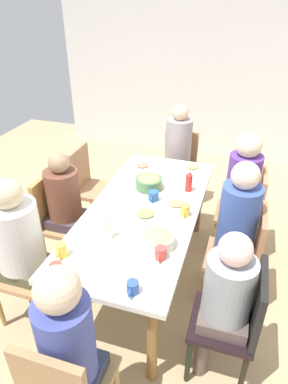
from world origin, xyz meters
name	(u,v)px	position (x,y,z in m)	size (l,w,h in m)	color
ground_plane	(144,278)	(0.00, 0.00, 0.00)	(7.08, 7.08, 0.00)	tan
wall_left	(207,68)	(-3.01, 0.00, 1.30)	(0.12, 4.43, 2.60)	silver
dining_table	(144,217)	(0.00, 0.00, 0.68)	(1.91, 0.85, 0.77)	silver
chair_0	(247,209)	(-0.64, 0.81, 0.51)	(0.40, 0.40, 0.90)	#AD7649
person_0	(241,186)	(-0.64, 0.71, 0.75)	(0.30, 0.30, 1.26)	brown
chair_1	(15,264)	(0.64, -0.81, 0.51)	(0.40, 0.40, 0.90)	#AD8154
person_1	(19,241)	(0.64, -0.72, 0.75)	(0.34, 0.34, 1.24)	brown
chair_2	(179,166)	(-1.34, 0.00, 0.51)	(0.40, 0.40, 0.90)	#AC8748
person_2	(178,151)	(-1.25, 0.00, 0.74)	(0.30, 0.30, 1.26)	#37463F
chair_3	(243,253)	(0.00, 0.81, 0.51)	(0.40, 0.40, 0.90)	#A87B5B
person_3	(235,225)	(0.00, 0.72, 0.76)	(0.30, 0.30, 1.28)	#555646
chair_4	(237,319)	(0.64, 0.81, 0.51)	(0.40, 0.40, 0.90)	black
person_4	(225,295)	(0.64, 0.71, 0.69)	(0.30, 0.30, 1.15)	brown
person_5	(69,344)	(1.25, 0.00, 0.74)	(0.30, 0.30, 1.25)	#27314D
chair_6	(59,217)	(0.00, -0.81, 0.51)	(0.40, 0.40, 0.90)	#A98451
person_6	(66,202)	(0.00, -0.71, 0.69)	(0.30, 0.30, 1.15)	#35464B
chair_7	(90,184)	(-0.64, -0.81, 0.51)	(0.40, 0.40, 0.90)	tan
plate_0	(192,167)	(-0.80, 0.24, 0.78)	(0.21, 0.21, 0.04)	silver
plate_1	(145,215)	(0.10, 0.04, 0.78)	(0.25, 0.25, 0.04)	silver
plate_2	(176,205)	(-0.11, 0.24, 0.78)	(0.22, 0.22, 0.04)	white
plate_3	(142,166)	(-0.68, -0.23, 0.78)	(0.22, 0.22, 0.04)	silver
bowl_0	(158,239)	(0.40, 0.22, 0.82)	(0.23, 0.23, 0.10)	beige
bowl_1	(149,182)	(-0.32, -0.06, 0.83)	(0.23, 0.23, 0.12)	#4D784B
cup_0	(153,196)	(-0.14, 0.04, 0.81)	(0.12, 0.09, 0.08)	#2D5B9E
cup_1	(161,253)	(0.53, 0.28, 0.81)	(0.11, 0.07, 0.09)	#D04442
cup_2	(133,288)	(0.85, 0.20, 0.81)	(0.11, 0.07, 0.08)	#2F4FA4
cup_3	(61,250)	(0.70, -0.34, 0.82)	(0.11, 0.07, 0.10)	#E1C947
cup_4	(185,210)	(0.00, 0.33, 0.82)	(0.11, 0.07, 0.09)	yellow
cup_5	(56,270)	(0.86, -0.29, 0.81)	(0.12, 0.08, 0.08)	#CD4637
bottle_0	(108,227)	(0.43, -0.13, 0.86)	(0.06, 0.06, 0.19)	silver
bottle_1	(189,182)	(-0.38, 0.28, 0.86)	(0.06, 0.06, 0.19)	red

